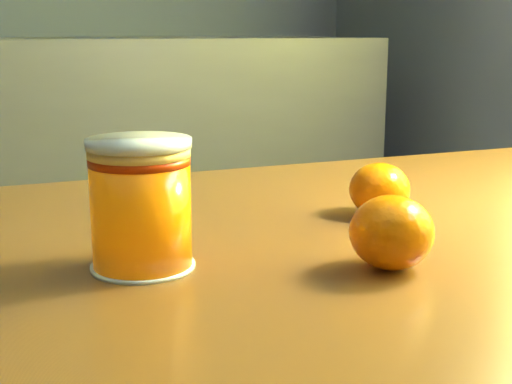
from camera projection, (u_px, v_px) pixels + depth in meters
name	position (u px, v px, depth m)	size (l,w,h in m)	color
table	(382.00, 335.00, 0.65)	(0.99, 0.69, 0.74)	brown
juice_glass	(141.00, 205.00, 0.54)	(0.08, 0.08, 0.10)	#E06604
orange_front	(392.00, 232.00, 0.54)	(0.06, 0.06, 0.06)	orange
orange_back	(380.00, 189.00, 0.70)	(0.06, 0.06, 0.05)	orange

